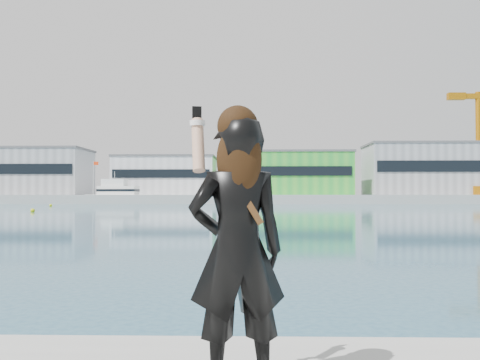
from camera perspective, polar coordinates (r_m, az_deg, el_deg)
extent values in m
cube|color=#9E9E99|center=(133.26, 1.62, -2.03)|extent=(320.00, 40.00, 2.00)
cube|color=gray|center=(142.26, -21.13, 0.73)|extent=(26.00, 16.00, 11.00)
cube|color=black|center=(134.84, -22.45, 1.10)|extent=(24.70, 0.20, 2.42)
cube|color=#59595B|center=(142.60, -21.10, 3.04)|extent=(26.52, 16.32, 0.50)
cube|color=silver|center=(133.10, -7.90, 0.36)|extent=(24.00, 15.00, 9.00)
cube|color=black|center=(125.63, -8.46, 0.68)|extent=(22.80, 0.20, 1.98)
cube|color=#59595B|center=(133.35, -7.89, 2.40)|extent=(24.48, 15.30, 0.50)
cube|color=green|center=(131.63, 5.10, 0.59)|extent=(30.00, 16.00, 10.00)
cube|color=black|center=(123.57, 5.34, 0.96)|extent=(28.50, 0.20, 2.20)
cube|color=#59595B|center=(131.94, 5.10, 2.87)|extent=(30.60, 16.32, 0.50)
cube|color=gray|center=(137.48, 18.53, 0.99)|extent=(25.00, 15.00, 12.00)
cube|color=black|center=(130.27, 19.52, 1.40)|extent=(23.75, 0.20, 2.64)
cube|color=#59595B|center=(137.90, 18.51, 3.58)|extent=(25.50, 15.30, 0.50)
cube|color=#C2700B|center=(135.80, 24.15, -1.03)|extent=(4.00, 4.00, 2.00)
cylinder|color=#C2700B|center=(136.42, 24.09, 4.01)|extent=(1.20, 1.20, 22.00)
cube|color=#C2700B|center=(135.92, 22.07, 8.27)|extent=(4.00, 1.60, 1.60)
cylinder|color=silver|center=(129.88, -15.38, 0.23)|extent=(0.16, 0.16, 8.00)
cube|color=red|center=(129.86, -15.12, 1.73)|extent=(1.20, 0.04, 0.80)
cylinder|color=silver|center=(126.33, 11.66, 0.25)|extent=(0.16, 0.16, 8.00)
cube|color=red|center=(126.60, 11.92, 1.79)|extent=(1.20, 0.04, 0.80)
cube|color=white|center=(121.57, -12.49, -2.01)|extent=(15.84, 5.88, 2.06)
cube|color=white|center=(121.87, -12.87, -1.08)|extent=(8.92, 4.48, 1.89)
cube|color=white|center=(122.20, -13.24, -0.27)|extent=(5.43, 3.44, 1.55)
cube|color=black|center=(121.87, -12.87, -1.08)|extent=(9.10, 4.59, 0.52)
cylinder|color=silver|center=(122.25, -13.23, 0.49)|extent=(0.14, 0.14, 1.72)
sphere|color=#D4D60B|center=(99.13, -19.54, -2.65)|extent=(0.50, 0.50, 0.50)
sphere|color=#D4D60B|center=(65.64, -21.25, -3.20)|extent=(0.50, 0.50, 0.50)
imported|color=black|center=(3.16, -0.32, -7.60)|extent=(0.64, 0.49, 1.58)
sphere|color=black|center=(3.15, -0.25, 5.79)|extent=(0.24, 0.24, 0.24)
ellipsoid|color=black|center=(3.08, -0.09, 2.22)|extent=(0.26, 0.14, 0.42)
cylinder|color=tan|center=(3.23, -4.49, 3.74)|extent=(0.11, 0.20, 0.34)
cylinder|color=white|center=(3.28, -4.56, 6.05)|extent=(0.09, 0.09, 0.03)
cube|color=black|center=(3.33, -4.63, 6.86)|extent=(0.06, 0.02, 0.12)
cube|color=#4C2D14|center=(3.07, 0.52, -1.88)|extent=(0.22, 0.06, 0.32)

